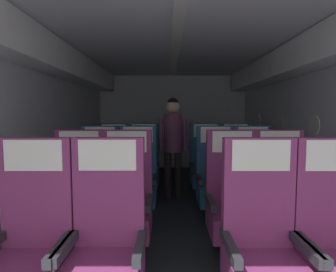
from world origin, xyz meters
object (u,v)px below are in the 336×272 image
object	(u,v)px
seat_c_right_aisle	(254,181)
seat_d_left_window	(114,167)
seat_b_left_aisle	(127,203)
seat_d_right_aisle	(237,167)
seat_a_left_window	(31,247)
seat_d_right_window	(207,167)
seat_a_right_window	(264,248)
seat_b_left_window	(78,203)
flight_attendant	(174,137)
seat_c_left_aisle	(138,181)
seat_b_right_aisle	(282,203)
seat_c_right_window	(217,181)
seat_a_left_aisle	(107,247)
seat_d_left_aisle	(144,167)
seat_c_left_window	(100,181)
seat_b_right_window	(234,203)

from	to	relation	value
seat_c_right_aisle	seat_d_left_window	distance (m)	2.11
seat_b_left_aisle	seat_d_right_aisle	size ratio (longest dim) A/B	1.00
seat_a_left_window	seat_d_right_window	world-z (taller)	same
seat_a_left_window	seat_a_right_window	bearing A→B (deg)	-0.02
seat_b_left_window	flight_attendant	world-z (taller)	flight_attendant
seat_a_right_window	seat_c_left_aisle	distance (m)	1.98
seat_b_right_aisle	seat_c_right_window	world-z (taller)	same
seat_a_left_aisle	seat_a_right_window	distance (m)	0.99
seat_d_left_window	seat_d_right_window	xyz separation A→B (m)	(1.44, -0.02, 0.00)
seat_b_left_window	seat_d_left_window	xyz separation A→B (m)	(-0.01, 1.71, 0.00)
seat_a_left_window	seat_d_left_aisle	size ratio (longest dim) A/B	1.00
seat_a_right_window	seat_b_left_window	xyz separation A→B (m)	(-1.44, 0.86, 0.00)
seat_b_left_window	seat_c_left_window	world-z (taller)	same
seat_b_left_aisle	flight_attendant	world-z (taller)	flight_attendant
seat_c_left_window	seat_c_right_window	distance (m)	1.45
seat_b_right_aisle	seat_c_left_aisle	world-z (taller)	same
seat_a_left_window	seat_b_right_window	distance (m)	1.70
seat_c_left_aisle	seat_d_left_aisle	world-z (taller)	same
seat_a_left_aisle	seat_b_right_window	xyz separation A→B (m)	(1.00, 0.84, 0.00)
seat_c_right_window	seat_d_right_aisle	xyz separation A→B (m)	(0.47, 0.86, 0.00)
seat_b_right_window	seat_c_right_window	world-z (taller)	same
seat_d_right_window	seat_d_right_aisle	bearing A→B (deg)	2.70
seat_a_left_window	seat_d_right_aisle	world-z (taller)	same
seat_c_left_aisle	seat_c_right_aisle	world-z (taller)	same
seat_a_right_window	seat_c_right_aisle	xyz separation A→B (m)	(0.47, 1.71, 0.00)
seat_c_left_aisle	seat_d_right_window	world-z (taller)	same
seat_a_right_window	seat_d_right_window	size ratio (longest dim) A/B	1.00
seat_d_left_window	seat_d_right_window	world-z (taller)	same
seat_a_left_window	seat_d_left_window	size ratio (longest dim) A/B	1.00
seat_c_left_aisle	seat_d_left_window	bearing A→B (deg)	119.04
seat_b_left_aisle	seat_c_left_aisle	xyz separation A→B (m)	(0.01, 0.87, 0.00)
seat_b_right_aisle	seat_d_left_window	bearing A→B (deg)	138.33
seat_b_right_aisle	seat_d_left_aisle	world-z (taller)	same
seat_d_left_window	seat_b_right_aisle	bearing A→B (deg)	-41.67
seat_c_left_window	seat_c_right_aisle	size ratio (longest dim) A/B	1.00
seat_b_left_window	seat_b_right_window	xyz separation A→B (m)	(1.45, -0.01, 0.00)
seat_a_right_window	seat_b_left_window	world-z (taller)	same
seat_d_right_aisle	seat_d_right_window	size ratio (longest dim) A/B	1.00
seat_b_left_window	seat_c_right_aisle	bearing A→B (deg)	23.85
seat_b_right_window	flight_attendant	world-z (taller)	flight_attendant
seat_b_left_window	seat_d_right_window	size ratio (longest dim) A/B	1.00
seat_d_left_aisle	seat_c_right_window	bearing A→B (deg)	-41.20
seat_b_left_window	seat_d_right_aisle	xyz separation A→B (m)	(1.91, 1.71, 0.00)
seat_a_left_aisle	seat_d_right_window	size ratio (longest dim) A/B	1.00
seat_c_left_window	seat_c_right_window	size ratio (longest dim) A/B	1.00
seat_a_left_window	seat_b_left_window	size ratio (longest dim) A/B	1.00
seat_a_right_window	seat_b_right_aisle	world-z (taller)	same
seat_c_right_aisle	seat_b_right_window	bearing A→B (deg)	-118.20
seat_a_right_window	seat_b_right_aisle	distance (m)	0.98
seat_b_right_aisle	seat_c_left_aisle	xyz separation A→B (m)	(-1.45, 0.85, 0.00)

